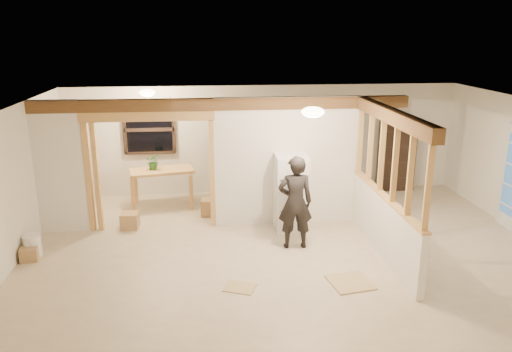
{
  "coord_description": "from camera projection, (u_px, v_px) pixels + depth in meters",
  "views": [
    {
      "loc": [
        -1.38,
        -8.0,
        3.69
      ],
      "look_at": [
        -0.49,
        0.4,
        1.21
      ],
      "focal_mm": 35.0,
      "sensor_mm": 36.0,
      "label": 1
    }
  ],
  "objects": [
    {
      "name": "hanging_bulb",
      "position": [
        171.0,
        112.0,
        9.53
      ],
      "size": [
        0.07,
        0.07,
        0.07
      ],
      "primitive_type": "ellipsoid",
      "color": "#FFD88C",
      "rests_on": "ceiling"
    },
    {
      "name": "wall_left",
      "position": [
        11.0,
        188.0,
        8.01
      ],
      "size": [
        0.01,
        6.5,
        2.5
      ],
      "primitive_type": "cube",
      "color": "silver",
      "rests_on": "floor"
    },
    {
      "name": "ceiling_dome_main",
      "position": [
        313.0,
        112.0,
        7.67
      ],
      "size": [
        0.36,
        0.36,
        0.16
      ],
      "primitive_type": "ellipsoid",
      "color": "#FFEABF",
      "rests_on": "ceiling"
    },
    {
      "name": "work_table",
      "position": [
        163.0,
        188.0,
        10.77
      ],
      "size": [
        1.43,
        0.91,
        0.83
      ],
      "primitive_type": "cube",
      "rotation": [
        0.0,
        0.0,
        0.2
      ],
      "color": "tan",
      "rests_on": "floor"
    },
    {
      "name": "floor",
      "position": [
        286.0,
        248.0,
        8.81
      ],
      "size": [
        9.0,
        6.5,
        0.01
      ],
      "primitive_type": "cube",
      "color": "beige",
      "rests_on": "ground"
    },
    {
      "name": "pony_wall",
      "position": [
        383.0,
        226.0,
        8.45
      ],
      "size": [
        0.12,
        3.2,
        1.0
      ],
      "primitive_type": "cube",
      "color": "silver",
      "rests_on": "floor"
    },
    {
      "name": "ceiling_dome_util",
      "position": [
        147.0,
        93.0,
        10.06
      ],
      "size": [
        0.32,
        0.32,
        0.14
      ],
      "primitive_type": "ellipsoid",
      "color": "#FFEABF",
      "rests_on": "ceiling"
    },
    {
      "name": "header_beam_right",
      "position": [
        392.0,
        116.0,
        7.92
      ],
      "size": [
        0.18,
        3.3,
        0.22
      ],
      "primitive_type": "cube",
      "color": "brown",
      "rests_on": "ceiling"
    },
    {
      "name": "box_util_b",
      "position": [
        130.0,
        220.0,
        9.64
      ],
      "size": [
        0.35,
        0.35,
        0.3
      ],
      "primitive_type": "cube",
      "rotation": [
        0.0,
        0.0,
        -0.06
      ],
      "color": "#AB8352",
      "rests_on": "floor"
    },
    {
      "name": "bucket",
      "position": [
        33.0,
        246.0,
        8.43
      ],
      "size": [
        0.35,
        0.35,
        0.37
      ],
      "primitive_type": "cylinder",
      "rotation": [
        0.0,
        0.0,
        0.23
      ],
      "color": "silver",
      "rests_on": "floor"
    },
    {
      "name": "woman",
      "position": [
        295.0,
        202.0,
        8.61
      ],
      "size": [
        0.62,
        0.41,
        1.66
      ],
      "primitive_type": "imported",
      "rotation": [
        0.0,
        0.0,
        3.11
      ],
      "color": "black",
      "rests_on": "floor"
    },
    {
      "name": "header_beam_back",
      "position": [
        224.0,
        104.0,
        9.19
      ],
      "size": [
        7.0,
        0.18,
        0.22
      ],
      "primitive_type": "cube",
      "color": "brown",
      "rests_on": "ceiling"
    },
    {
      "name": "potted_plant",
      "position": [
        154.0,
        162.0,
        10.6
      ],
      "size": [
        0.33,
        0.29,
        0.34
      ],
      "primitive_type": "imported",
      "rotation": [
        0.0,
        0.0,
        -0.09
      ],
      "color": "#357A39",
      "rests_on": "work_table"
    },
    {
      "name": "stud_partition",
      "position": [
        388.0,
        160.0,
        8.13
      ],
      "size": [
        0.14,
        3.2,
        1.32
      ],
      "primitive_type": "cube",
      "color": "tan",
      "rests_on": "pony_wall"
    },
    {
      "name": "box_front",
      "position": [
        29.0,
        254.0,
        8.28
      ],
      "size": [
        0.31,
        0.27,
        0.23
      ],
      "primitive_type": "cube",
      "rotation": [
        0.0,
        0.0,
        0.16
      ],
      "color": "#AB8352",
      "rests_on": "floor"
    },
    {
      "name": "ceiling",
      "position": [
        288.0,
        106.0,
        8.11
      ],
      "size": [
        9.0,
        6.5,
        0.01
      ],
      "primitive_type": "cube",
      "color": "white"
    },
    {
      "name": "box_util_a",
      "position": [
        211.0,
        207.0,
        10.31
      ],
      "size": [
        0.45,
        0.4,
        0.34
      ],
      "primitive_type": "cube",
      "rotation": [
        0.0,
        0.0,
        -0.16
      ],
      "color": "#AB8352",
      "rests_on": "floor"
    },
    {
      "name": "partition_left_stub",
      "position": [
        60.0,
        168.0,
        9.2
      ],
      "size": [
        0.9,
        0.12,
        2.5
      ],
      "primitive_type": "cube",
      "color": "silver",
      "rests_on": "floor"
    },
    {
      "name": "floor_panel_far",
      "position": [
        240.0,
        287.0,
        7.42
      ],
      "size": [
        0.55,
        0.5,
        0.01
      ],
      "primitive_type": "cube",
      "rotation": [
        0.0,
        0.0,
        -0.39
      ],
      "color": "tan",
      "rests_on": "floor"
    },
    {
      "name": "wall_front",
      "position": [
        337.0,
        266.0,
        5.36
      ],
      "size": [
        9.0,
        0.01,
        2.5
      ],
      "primitive_type": "cube",
      "color": "silver",
      "rests_on": "floor"
    },
    {
      "name": "refrigerator",
      "position": [
        291.0,
        193.0,
        9.44
      ],
      "size": [
        0.6,
        0.58,
        1.46
      ],
      "primitive_type": "cube",
      "color": "silver",
      "rests_on": "floor"
    },
    {
      "name": "shop_vac",
      "position": [
        76.0,
        191.0,
        10.91
      ],
      "size": [
        0.56,
        0.56,
        0.61
      ],
      "primitive_type": "cylinder",
      "rotation": [
        0.0,
        0.0,
        0.25
      ],
      "color": "maroon",
      "rests_on": "floor"
    },
    {
      "name": "partition_center",
      "position": [
        287.0,
        162.0,
        9.63
      ],
      "size": [
        2.8,
        0.12,
        2.5
      ],
      "primitive_type": "cube",
      "color": "silver",
      "rests_on": "floor"
    },
    {
      "name": "floor_panel_near",
      "position": [
        350.0,
        282.0,
        7.57
      ],
      "size": [
        0.7,
        0.7,
        0.02
      ],
      "primitive_type": "cube",
      "rotation": [
        0.0,
        0.0,
        0.17
      ],
      "color": "tan",
      "rests_on": "floor"
    },
    {
      "name": "window_back",
      "position": [
        149.0,
        130.0,
        11.14
      ],
      "size": [
        1.12,
        0.1,
        1.1
      ],
      "primitive_type": "cube",
      "color": "black",
      "rests_on": "wall_back"
    },
    {
      "name": "wall_back",
      "position": [
        264.0,
        140.0,
        11.56
      ],
      "size": [
        9.0,
        0.01,
        2.5
      ],
      "primitive_type": "cube",
      "color": "silver",
      "rests_on": "floor"
    },
    {
      "name": "bookshelf",
      "position": [
        397.0,
        155.0,
        11.8
      ],
      "size": [
        0.84,
        0.28,
        1.68
      ],
      "primitive_type": "cube",
      "color": "black",
      "rests_on": "floor"
    },
    {
      "name": "doorway_frame",
      "position": [
        151.0,
        173.0,
        9.41
      ],
      "size": [
        2.46,
        0.14,
        2.2
      ],
      "primitive_type": "cube",
      "color": "tan",
      "rests_on": "floor"
    }
  ]
}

